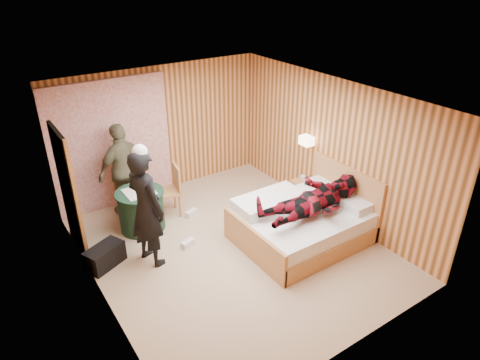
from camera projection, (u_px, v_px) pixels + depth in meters
floor at (231, 247)px, 7.00m from camera, size 4.20×5.00×0.01m
ceiling at (230, 99)px, 5.86m from camera, size 4.20×5.00×0.01m
wall_back at (161, 131)px, 8.27m from camera, size 4.20×0.02×2.50m
wall_left at (91, 222)px, 5.39m from camera, size 0.02×5.00×2.50m
wall_right at (331, 149)px, 7.47m from camera, size 0.02×5.00×2.50m
curtain at (112, 145)px, 7.75m from camera, size 2.20×0.08×2.40m
doorway at (68, 192)px, 6.54m from camera, size 0.06×0.90×2.05m
wall_lamp at (307, 140)px, 7.69m from camera, size 0.26×0.24×0.16m
bed at (302, 222)px, 7.10m from camera, size 2.02×1.59×1.09m
nightstand at (306, 194)px, 8.04m from camera, size 0.39×0.53×0.52m
round_table at (141, 210)px, 7.35m from camera, size 0.82×0.82×0.73m
chair_far at (127, 186)px, 7.76m from camera, size 0.46×0.46×0.93m
chair_near at (171, 187)px, 7.70m from camera, size 0.51×0.51×0.96m
duffel_bag at (105, 256)px, 6.52m from camera, size 0.67×0.53×0.33m
sneaker_left at (188, 243)px, 7.01m from camera, size 0.26×0.16×0.11m
sneaker_right at (191, 213)px, 7.85m from camera, size 0.26×0.18×0.11m
woman_standing at (146, 208)px, 6.29m from camera, size 0.62×0.78×1.87m
man_at_table at (123, 169)px, 7.63m from camera, size 1.09×0.69×1.72m
man_on_bed at (316, 192)px, 6.64m from camera, size 0.86×0.67×1.77m
book_lower at (309, 183)px, 7.88m from camera, size 0.22×0.26×0.02m
book_upper at (309, 182)px, 7.87m from camera, size 0.23×0.27×0.02m
cup_nightstand at (303, 178)px, 8.00m from camera, size 0.11×0.11×0.09m
cup_table at (146, 188)px, 7.17m from camera, size 0.16×0.16×0.10m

